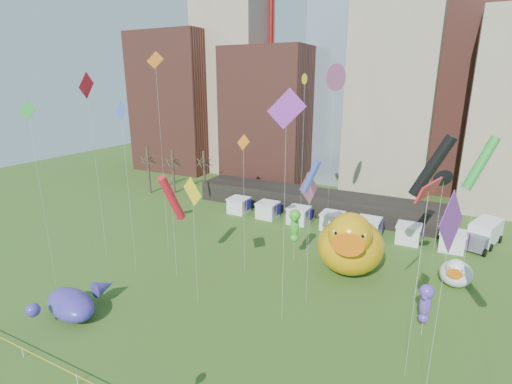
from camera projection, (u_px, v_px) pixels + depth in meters
The scene contains 27 objects.
skyline at pixel (386, 72), 68.62m from camera, with size 101.00×23.00×68.00m.
pavilion at pixel (313, 201), 60.74m from camera, with size 38.00×6.00×3.20m, color black.
vendor_tents at pixel (332, 221), 53.55m from camera, with size 33.24×2.80×2.40m.
bare_trees at pixel (174, 171), 70.39m from camera, with size 8.44×6.44×8.50m.
big_duck at pixel (350, 243), 40.78m from camera, with size 8.35×10.26×7.45m.
small_duck at pixel (456, 272), 38.60m from camera, with size 3.40×4.36×3.25m.
seahorse_green at pixel (295, 223), 43.21m from camera, with size 1.65×1.88×6.22m.
seahorse_purple at pixel (426, 301), 30.57m from camera, with size 1.24×1.51×4.64m.
whale_inflatable at pixel (73, 303), 33.89m from camera, with size 6.46×7.62×2.61m.
box_truck at pixel (484, 233), 48.22m from camera, with size 4.77×7.58×3.03m.
kite_0 at pixel (172, 198), 38.82m from camera, with size 1.42×3.11×11.12m.
kite_2 at pixel (432, 166), 33.99m from camera, with size 3.56×1.47×15.66m.
kite_3 at pixel (481, 163), 35.81m from camera, with size 2.98×2.49×15.18m.
kite_4 at pixel (305, 81), 46.97m from camera, with size 0.97×1.08×20.81m.
kite_5 at pixel (311, 176), 32.83m from camera, with size 1.96×1.08×13.78m.
kite_6 at pixel (243, 148), 38.20m from camera, with size 1.61×0.38×14.96m.
kite_7 at pixel (451, 224), 20.16m from camera, with size 1.12×3.53×14.76m.
kite_8 at pixel (429, 191), 23.28m from camera, with size 1.32×3.47×14.23m.
kite_9 at pixel (335, 78), 43.47m from camera, with size 1.03×3.02×21.84m.
kite_10 at pixel (444, 179), 29.80m from camera, with size 1.01×0.96×13.38m.
kite_11 at pixel (29, 119), 34.50m from camera, with size 1.72×0.50×18.37m.
kite_12 at pixel (192, 193), 33.15m from camera, with size 2.44×0.81×12.11m.
kite_13 at pixel (121, 118), 37.76m from camera, with size 1.85×0.37×18.11m.
kite_14 at pixel (156, 71), 42.03m from camera, with size 1.50×1.10×23.05m.
kite_15 at pixel (286, 113), 28.64m from camera, with size 3.02×0.43×19.54m.
kite_16 at pixel (87, 89), 39.70m from camera, with size 0.86×2.62×20.91m.
kite_17 at pixel (309, 189), 41.78m from camera, with size 0.77×3.69×10.64m.
Camera 1 is at (14.74, -13.47, 20.12)m, focal length 27.00 mm.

